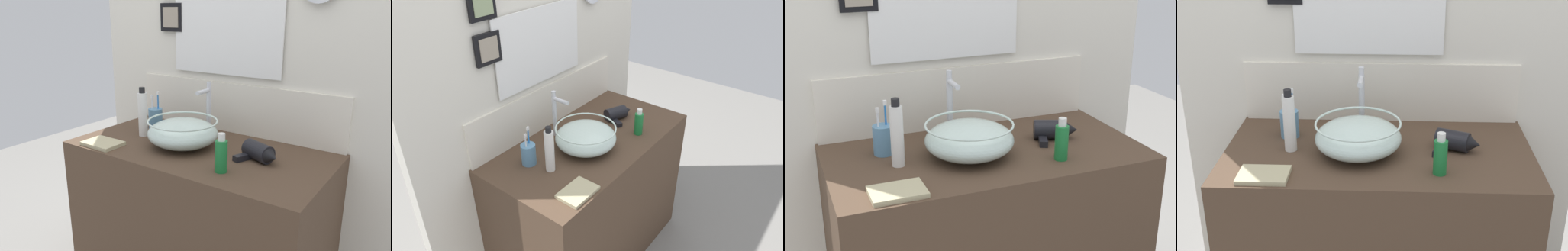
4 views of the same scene
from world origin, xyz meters
TOP-DOWN VIEW (x-y plane):
  - ground_plane at (0.00, 0.00)m, footprint 6.00×6.00m
  - vanity_counter at (0.00, 0.00)m, footprint 1.14×0.59m
  - back_panel at (-0.00, 0.32)m, footprint 1.67×0.10m
  - glass_bowl_sink at (-0.07, -0.03)m, footprint 0.31×0.31m
  - faucet at (-0.07, 0.17)m, footprint 0.02×0.11m
  - hair_drier at (0.28, 0.01)m, footprint 0.19×0.14m
  - toothbrush_cup at (-0.35, 0.11)m, footprint 0.07×0.07m
  - lotion_bottle at (-0.32, -0.01)m, footprint 0.04×0.04m
  - shampoo_bottle at (0.21, -0.17)m, footprint 0.05×0.05m
  - hand_towel at (-0.38, -0.22)m, footprint 0.17×0.12m

SIDE VIEW (x-z plane):
  - ground_plane at x=0.00m, z-range 0.00..0.00m
  - vanity_counter at x=0.00m, z-range 0.00..0.84m
  - hand_towel at x=-0.38m, z-range 0.84..0.85m
  - hair_drier at x=0.28m, z-range 0.83..0.91m
  - toothbrush_cup at x=-0.35m, z-range 0.79..0.99m
  - glass_bowl_sink at x=-0.07m, z-range 0.84..0.96m
  - shampoo_bottle at x=0.21m, z-range 0.83..0.98m
  - lotion_bottle at x=-0.32m, z-range 0.83..1.06m
  - faucet at x=-0.07m, z-range 0.85..1.11m
  - back_panel at x=0.00m, z-range 0.00..2.40m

